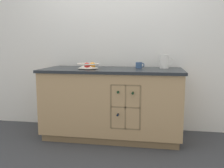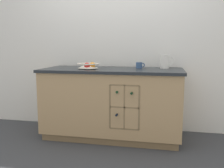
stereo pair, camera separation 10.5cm
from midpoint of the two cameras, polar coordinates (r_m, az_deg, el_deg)
ground_plane at (r=3.41m, az=-0.90°, el=-11.79°), size 14.00×14.00×0.00m
back_wall at (r=3.62m, az=0.33°, el=9.97°), size 4.40×0.06×2.55m
kitchen_island at (r=3.28m, az=-0.89°, el=-4.27°), size 1.79×0.78×0.90m
fruit_bowl at (r=3.19m, az=-6.34°, el=4.25°), size 0.28×0.28×0.09m
white_pitcher at (r=3.33m, az=11.04°, el=5.12°), size 0.18×0.12×0.18m
ceramic_mug at (r=3.32m, az=5.30°, el=4.31°), size 0.12×0.08×0.08m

